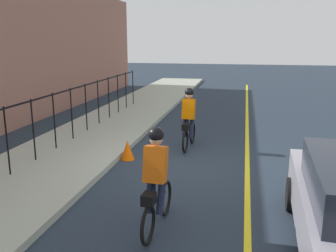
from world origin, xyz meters
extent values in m
plane|color=#222D38|center=(0.00, 0.00, 0.00)|extent=(80.00, 80.00, 0.00)
cube|color=yellow|center=(0.00, -1.60, 0.00)|extent=(36.00, 0.12, 0.01)
cube|color=#9BA090|center=(0.00, 3.40, 0.07)|extent=(40.00, 3.20, 0.15)
cylinder|color=black|center=(-1.71, 3.80, 0.95)|extent=(0.04, 0.04, 1.60)
cylinder|color=black|center=(-0.62, 3.80, 0.95)|extent=(0.04, 0.04, 1.60)
cylinder|color=black|center=(0.46, 3.80, 0.95)|extent=(0.04, 0.04, 1.60)
cylinder|color=black|center=(1.54, 3.80, 0.95)|extent=(0.04, 0.04, 1.60)
cylinder|color=black|center=(2.62, 3.80, 0.95)|extent=(0.04, 0.04, 1.60)
cylinder|color=black|center=(3.71, 3.80, 0.95)|extent=(0.04, 0.04, 1.60)
cylinder|color=black|center=(4.79, 3.80, 0.95)|extent=(0.04, 0.04, 1.60)
cylinder|color=black|center=(5.87, 3.80, 0.95)|extent=(0.04, 0.04, 1.60)
cylinder|color=black|center=(6.95, 3.80, 0.95)|extent=(0.04, 0.04, 1.60)
cylinder|color=black|center=(8.04, 3.80, 0.95)|extent=(0.04, 0.04, 1.60)
cube|color=black|center=(1.00, 3.80, 1.70)|extent=(14.07, 0.04, 0.04)
torus|color=black|center=(2.31, 0.10, 0.33)|extent=(0.66, 0.10, 0.66)
torus|color=black|center=(1.26, 0.17, 0.33)|extent=(0.66, 0.10, 0.66)
cube|color=black|center=(1.79, 0.14, 0.58)|extent=(0.93, 0.10, 0.24)
cylinder|color=black|center=(1.64, 0.14, 0.73)|extent=(0.03, 0.03, 0.35)
cube|color=#CC5F00|center=(1.69, 0.14, 1.21)|extent=(0.36, 0.38, 0.63)
sphere|color=tan|center=(1.74, 0.14, 1.62)|extent=(0.22, 0.22, 0.22)
sphere|color=black|center=(1.74, 0.14, 1.70)|extent=(0.26, 0.26, 0.26)
cylinder|color=#191E38|center=(1.67, 0.24, 0.68)|extent=(0.34, 0.14, 0.65)
cylinder|color=#191E38|center=(1.66, 0.04, 0.68)|extent=(0.34, 0.14, 0.65)
cube|color=black|center=(1.31, 0.16, 0.75)|extent=(0.25, 0.21, 0.18)
torus|color=black|center=(-2.64, -0.09, 0.33)|extent=(0.66, 0.10, 0.66)
torus|color=black|center=(-3.69, -0.03, 0.33)|extent=(0.66, 0.10, 0.66)
cube|color=black|center=(-3.17, -0.06, 0.58)|extent=(0.93, 0.10, 0.24)
cylinder|color=black|center=(-3.32, -0.05, 0.73)|extent=(0.03, 0.03, 0.35)
cube|color=#CF570C|center=(-3.27, -0.05, 1.21)|extent=(0.36, 0.38, 0.63)
sphere|color=tan|center=(-3.22, -0.06, 1.62)|extent=(0.22, 0.22, 0.22)
sphere|color=black|center=(-3.22, -0.06, 1.70)|extent=(0.26, 0.26, 0.26)
cylinder|color=#191E38|center=(-3.28, 0.05, 0.68)|extent=(0.34, 0.14, 0.65)
cylinder|color=#191E38|center=(-3.29, -0.15, 0.68)|extent=(0.34, 0.14, 0.65)
cube|color=black|center=(-3.64, -0.03, 0.75)|extent=(0.25, 0.21, 0.18)
cylinder|color=black|center=(-1.97, -2.43, 0.32)|extent=(0.65, 0.25, 0.64)
cone|color=#FD5F03|center=(0.32, 1.60, 0.27)|extent=(0.36, 0.36, 0.54)
camera|label=1|loc=(-8.87, -1.43, 3.22)|focal=39.47mm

